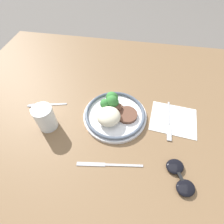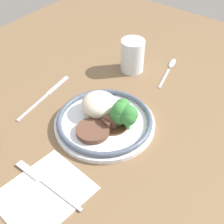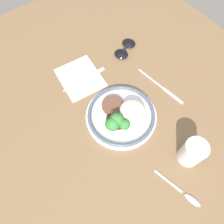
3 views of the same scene
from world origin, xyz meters
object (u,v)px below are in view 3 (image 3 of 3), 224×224
Objects in this scene: juice_glass at (192,153)px; spoon at (186,195)px; plate at (122,116)px; fork at (88,77)px; sunglasses at (125,49)px; knife at (162,87)px.

spoon is (0.08, -0.08, -0.04)m from juice_glass.
spoon is at bearing -47.42° from juice_glass.
plate is 2.53× the size of juice_glass.
juice_glass is at bearing 20.29° from plate.
juice_glass is at bearing -78.51° from fork.
juice_glass is at bearing -38.00° from sunglasses.
sunglasses reaches higher than fork.
sunglasses is (-0.53, 0.19, 0.01)m from spoon.
knife is at bearing 93.20° from plate.
plate is 1.89× the size of sunglasses.
plate reaches higher than spoon.
spoon is (0.31, -0.19, 0.00)m from knife.
plate reaches higher than sunglasses.
plate is 0.19m from knife.
knife is 1.65× the size of sunglasses.
juice_glass is 0.60× the size of spoon.
fork is at bearing 165.73° from spoon.
juice_glass is 0.12m from spoon.
juice_glass reaches higher than knife.
fork is 1.43× the size of sunglasses.
plate is 1.14× the size of knife.
fork is at bearing 178.81° from plate.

